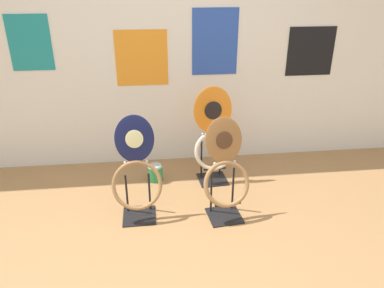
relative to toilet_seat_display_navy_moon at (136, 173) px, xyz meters
name	(u,v)px	position (x,y,z in m)	size (l,w,h in m)	color
wall_back	(168,41)	(0.35, 1.07, 0.88)	(8.00, 0.07, 2.60)	silver
toilet_seat_display_navy_moon	(136,173)	(0.00, 0.00, 0.00)	(0.42, 0.30, 0.89)	black
toilet_seat_display_woodgrain	(226,174)	(0.73, -0.08, -0.02)	(0.41, 0.33, 0.87)	black
toilet_seat_display_orange_sun	(213,138)	(0.73, 0.53, 0.03)	(0.40, 0.30, 0.96)	black
paint_can	(155,172)	(0.16, 0.59, -0.34)	(0.15, 0.15, 0.17)	#2D8E4C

